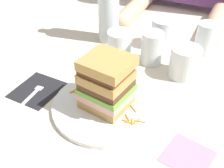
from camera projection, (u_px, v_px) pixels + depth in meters
The scene contains 24 objects.
ground_plane at pixel (105, 104), 0.72m from camera, with size 3.00×3.00×0.00m, color beige.
main_plate at pixel (107, 106), 0.70m from camera, with size 0.26×0.26×0.01m, color white.
sandwich at pixel (107, 83), 0.66m from camera, with size 0.12×0.12×0.13m.
carrot_shred_0 at pixel (76, 90), 0.74m from camera, with size 0.00×0.00×0.03m, color orange.
carrot_shred_1 at pixel (86, 91), 0.74m from camera, with size 0.00×0.00×0.03m, color orange.
carrot_shred_2 at pixel (79, 89), 0.74m from camera, with size 0.00×0.00×0.03m, color orange.
carrot_shred_3 at pixel (88, 91), 0.73m from camera, with size 0.00×0.00×0.03m, color orange.
carrot_shred_4 at pixel (80, 91), 0.74m from camera, with size 0.00×0.00×0.03m, color orange.
carrot_shred_5 at pixel (140, 121), 0.65m from camera, with size 0.00×0.00×0.03m, color orange.
carrot_shred_6 at pixel (130, 123), 0.65m from camera, with size 0.00×0.00×0.03m, color orange.
carrot_shred_7 at pixel (136, 121), 0.65m from camera, with size 0.00×0.00×0.02m, color orange.
carrot_shred_8 at pixel (126, 121), 0.65m from camera, with size 0.00×0.00×0.02m, color orange.
carrot_shred_9 at pixel (132, 122), 0.65m from camera, with size 0.00×0.00×0.02m, color orange.
carrot_shred_10 at pixel (127, 117), 0.66m from camera, with size 0.00×0.00×0.02m, color orange.
carrot_shred_11 at pixel (133, 109), 0.68m from camera, with size 0.00×0.00×0.03m, color orange.
napkin_dark at pixel (37, 90), 0.76m from camera, with size 0.11×0.12×0.00m, color black.
fork at pixel (32, 94), 0.74m from camera, with size 0.02×0.17×0.00m.
knife at pixel (168, 127), 0.65m from camera, with size 0.04×0.20×0.00m.
juice_glass at pixel (184, 63), 0.79m from camera, with size 0.08×0.08×0.09m.
empty_tumbler_0 at pixel (152, 48), 0.84m from camera, with size 0.06×0.06×0.10m, color silver.
empty_tumbler_1 at pixel (163, 33), 0.91m from camera, with size 0.08×0.08×0.09m, color silver.
empty_tumbler_2 at pixel (120, 44), 0.88m from camera, with size 0.07×0.07×0.08m, color silver.
empty_tumbler_3 at pixel (206, 38), 0.88m from camera, with size 0.06×0.06×0.10m, color silver.
napkin_pink at pixel (188, 156), 0.59m from camera, with size 0.09×0.09×0.00m, color pink.
Camera 1 is at (0.24, -0.48, 0.48)m, focal length 46.74 mm.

